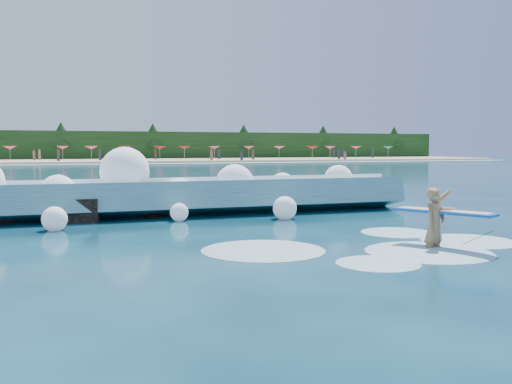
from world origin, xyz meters
The scene contains 11 objects.
ground centered at (0.00, 0.00, 0.00)m, with size 200.00×200.00×0.00m, color #072939.
beach centered at (0.00, 78.00, 0.20)m, with size 140.00×20.00×0.40m, color tan.
wet_band centered at (0.00, 67.00, 0.04)m, with size 140.00×5.00×0.08m, color silver.
treeline centered at (0.00, 88.00, 2.50)m, with size 140.00×4.00×5.00m, color black.
breaking_wave centered at (-0.16, 7.94, 0.56)m, with size 18.62×2.87×1.60m.
rock_cluster centered at (-3.24, 7.87, 0.39)m, with size 8.11×3.09×1.24m.
surfer_with_board centered at (4.82, -1.13, 0.64)m, with size 1.57×2.88×1.73m.
wave_spray centered at (-0.78, 7.92, 1.12)m, with size 15.32×4.40×2.42m.
surf_foam centered at (3.94, -0.58, 0.00)m, with size 9.20×5.58×0.15m.
beach_umbrellas centered at (0.14, 80.06, 2.25)m, with size 110.43×6.75×0.50m.
beachgoers centered at (-1.22, 74.84, 1.13)m, with size 105.25×13.12×1.93m.
Camera 1 is at (-3.61, -12.01, 2.39)m, focal length 40.00 mm.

